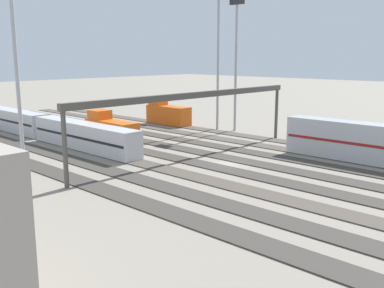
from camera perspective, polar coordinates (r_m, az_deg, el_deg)
ground_plane at (r=56.53m, az=4.59°, el=-2.56°), size 400.00×400.00×0.00m
track_bed_0 at (r=70.70m, az=13.55°, el=0.01°), size 140.00×2.80×0.12m
track_bed_1 at (r=66.49m, az=11.38°, el=-0.60°), size 140.00×2.80×0.12m
track_bed_2 at (r=62.39m, az=8.93°, el=-1.29°), size 140.00×2.80×0.12m
track_bed_3 at (r=58.43m, az=6.13°, el=-2.07°), size 140.00×2.80×0.12m
track_bed_4 at (r=54.65m, az=2.94°, el=-2.96°), size 140.00×2.80×0.12m
track_bed_5 at (r=51.07m, az=-0.73°, el=-3.96°), size 140.00×2.80×0.12m
track_bed_6 at (r=47.76m, az=-4.93°, el=-5.09°), size 140.00×2.80×0.12m
track_bed_7 at (r=44.75m, az=-9.75°, el=-6.35°), size 140.00×2.80×0.12m
train_on_track_5 at (r=76.85m, az=-18.62°, el=2.11°), size 47.20×3.06×3.80m
train_on_track_4 at (r=69.59m, az=-10.43°, el=1.72°), size 10.00×3.00×5.00m
train_on_track_0 at (r=88.64m, az=-3.18°, el=3.92°), size 10.00×3.00×5.00m
light_mast_0 at (r=82.14m, az=3.40°, el=13.93°), size 2.80×0.70×27.18m
light_mast_1 at (r=52.83m, az=-22.22°, el=16.79°), size 2.80×0.70×30.82m
light_mast_2 at (r=80.61m, az=5.70°, el=12.49°), size 2.80×0.70×23.45m
signal_gantry at (r=58.84m, az=0.46°, el=5.67°), size 0.70×40.00×8.80m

